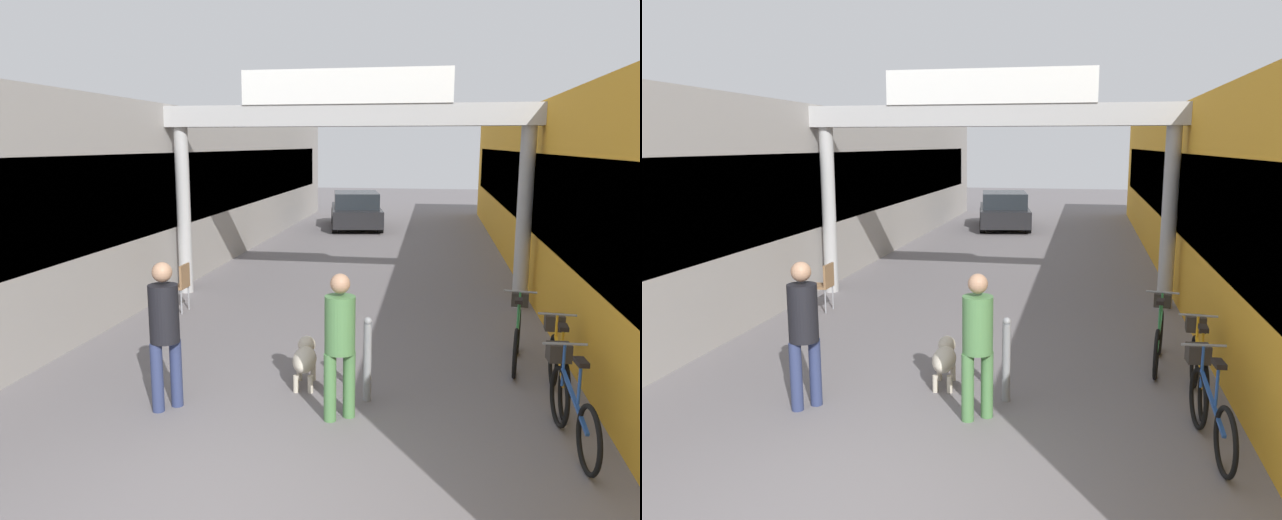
{
  "view_description": "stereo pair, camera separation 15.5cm",
  "coord_description": "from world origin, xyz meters",
  "views": [
    {
      "loc": [
        1.68,
        -4.41,
        3.04
      ],
      "look_at": [
        0.0,
        4.82,
        1.3
      ],
      "focal_mm": 35.0,
      "sensor_mm": 36.0,
      "label": 1
    },
    {
      "loc": [
        1.84,
        -4.38,
        3.04
      ],
      "look_at": [
        0.0,
        4.82,
        1.3
      ],
      "focal_mm": 35.0,
      "sensor_mm": 36.0,
      "label": 2
    }
  ],
  "objects": [
    {
      "name": "bicycle_blue_nearest",
      "position": [
        3.13,
        1.96,
        0.44
      ],
      "size": [
        0.46,
        1.69,
        0.98
      ],
      "color": "black",
      "rests_on": "ground_plane"
    },
    {
      "name": "bicycle_orange_second",
      "position": [
        3.23,
        3.18,
        0.44
      ],
      "size": [
        0.46,
        1.69,
        0.98
      ],
      "color": "black",
      "rests_on": "ground_plane"
    },
    {
      "name": "cafe_chair_wood_nearer",
      "position": [
        -2.85,
        6.11,
        0.54
      ],
      "size": [
        0.4,
        0.4,
        0.89
      ],
      "color": "gray",
      "rests_on": "ground_plane"
    },
    {
      "name": "dog_on_leash",
      "position": [
        0.13,
        3.04,
        0.36
      ],
      "size": [
        0.37,
        0.79,
        0.57
      ],
      "color": "beige",
      "rests_on": "ground_plane"
    },
    {
      "name": "bicycle_green_third",
      "position": [
        2.9,
        4.38,
        0.44
      ],
      "size": [
        0.46,
        1.68,
        0.98
      ],
      "color": "black",
      "rests_on": "ground_plane"
    },
    {
      "name": "ground_plane",
      "position": [
        0.0,
        0.0,
        0.0
      ],
      "size": [
        80.0,
        80.0,
        0.0
      ],
      "primitive_type": "plane",
      "color": "slate"
    },
    {
      "name": "bollard_post_metal",
      "position": [
        0.97,
        2.68,
        0.53
      ],
      "size": [
        0.1,
        0.1,
        1.04
      ],
      "color": "gray",
      "rests_on": "ground_plane"
    },
    {
      "name": "storefront_left",
      "position": [
        -5.09,
        11.0,
        1.92
      ],
      "size": [
        3.0,
        26.0,
        3.84
      ],
      "color": "#9E9993",
      "rests_on": "ground_plane"
    },
    {
      "name": "parked_car_black",
      "position": [
        -1.14,
        18.46,
        0.64
      ],
      "size": [
        2.39,
        4.24,
        1.33
      ],
      "color": "black",
      "rests_on": "ground_plane"
    },
    {
      "name": "arcade_sign_gateway",
      "position": [
        0.0,
        7.59,
        3.17
      ],
      "size": [
        7.4,
        0.47,
        4.43
      ],
      "color": "#B2B2B2",
      "rests_on": "ground_plane"
    },
    {
      "name": "pedestrian_with_dog",
      "position": [
        0.72,
        2.11,
        0.95
      ],
      "size": [
        0.47,
        0.47,
        1.67
      ],
      "color": "#4C7F47",
      "rests_on": "ground_plane"
    },
    {
      "name": "storefront_right",
      "position": [
        5.09,
        11.0,
        1.92
      ],
      "size": [
        3.0,
        26.0,
        3.84
      ],
      "color": "gold",
      "rests_on": "ground_plane"
    },
    {
      "name": "pedestrian_companion",
      "position": [
        -1.3,
        2.02,
        1.0
      ],
      "size": [
        0.48,
        0.48,
        1.74
      ],
      "color": "navy",
      "rests_on": "ground_plane"
    }
  ]
}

